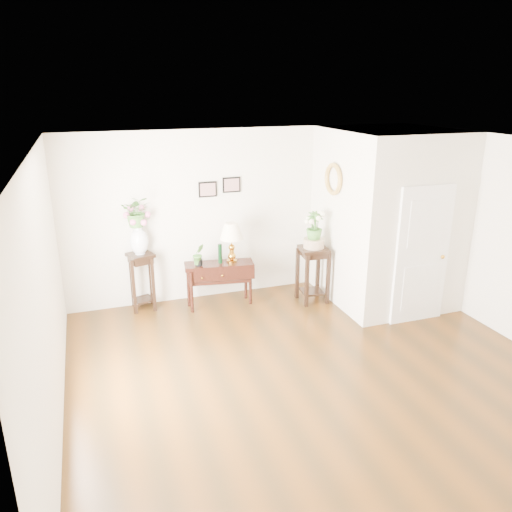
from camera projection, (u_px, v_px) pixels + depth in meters
name	position (u px, v px, depth m)	size (l,w,h in m)	color
floor	(313.00, 369.00, 6.37)	(6.00, 5.50, 0.02)	#4F2D0D
ceiling	(322.00, 146.00, 5.47)	(6.00, 5.50, 0.02)	white
wall_back	(246.00, 213.00, 8.38)	(6.00, 0.02, 2.80)	silver
wall_front	(490.00, 395.00, 3.46)	(6.00, 0.02, 2.80)	silver
wall_left	(46.00, 300.00, 4.99)	(0.02, 5.50, 2.80)	silver
partition	(386.00, 217.00, 8.16)	(1.80, 1.95, 2.80)	silver
door	(422.00, 255.00, 7.38)	(0.90, 0.05, 2.10)	white
art_print_left	(208.00, 189.00, 8.02)	(0.30, 0.02, 0.25)	black
art_print_right	(232.00, 185.00, 8.12)	(0.30, 0.02, 0.25)	black
wall_ornament	(333.00, 179.00, 7.77)	(0.51, 0.51, 0.07)	tan
console_table	(220.00, 284.00, 8.12)	(1.10, 0.37, 0.73)	black
table_lamp	(232.00, 241.00, 7.95)	(0.37, 0.37, 0.66)	#B47E1F
green_vase	(220.00, 253.00, 7.95)	(0.07, 0.07, 0.32)	black
potted_plant	(198.00, 255.00, 7.84)	(0.19, 0.15, 0.34)	#3F7A2E
plant_stand_a	(142.00, 281.00, 7.96)	(0.36, 0.36, 0.94)	black
porcelain_vase	(139.00, 240.00, 7.74)	(0.28, 0.28, 0.49)	silver
lily_arrangement	(137.00, 214.00, 7.60)	(0.44, 0.38, 0.49)	#3F7A2E
plant_stand_b	(313.00, 274.00, 8.25)	(0.44, 0.44, 0.94)	black
ceramic_bowl	(314.00, 243.00, 8.08)	(0.34, 0.34, 0.15)	#BEB19B
narcissus	(314.00, 226.00, 7.99)	(0.27, 0.27, 0.47)	#3F7A2E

